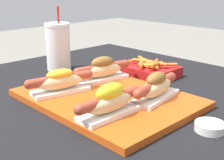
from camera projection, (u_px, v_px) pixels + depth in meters
The scene contains 8 objects.
serving_tray at pixel (107, 98), 0.87m from camera, with size 0.47×0.35×0.02m.
hot_dog_0 at pixel (60, 82), 0.88m from camera, with size 0.09×0.20×0.07m.
hot_dog_1 at pixel (110, 101), 0.73m from camera, with size 0.06×0.21×0.08m.
hot_dog_2 at pixel (103, 69), 0.99m from camera, with size 0.09×0.20×0.08m.
hot_dog_3 at pixel (156, 87), 0.83m from camera, with size 0.09×0.20×0.08m.
sauce_bowl at pixel (210, 126), 0.70m from camera, with size 0.07×0.07×0.02m.
drink_cup at pixel (58, 47), 1.16m from camera, with size 0.09×0.09×0.24m.
fries_basket at pixel (150, 70), 1.11m from camera, with size 0.18×0.15×0.06m.
Camera 1 is at (0.58, -0.66, 1.07)m, focal length 50.00 mm.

